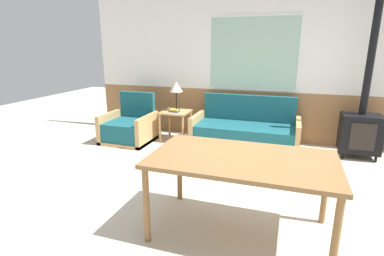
{
  "coord_description": "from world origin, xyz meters",
  "views": [
    {
      "loc": [
        0.37,
        -3.11,
        1.78
      ],
      "look_at": [
        -1.04,
        1.07,
        0.55
      ],
      "focal_mm": 28.0,
      "sensor_mm": 36.0,
      "label": 1
    }
  ],
  "objects_px": {
    "table_lamp": "(176,87)",
    "wood_stove": "(361,124)",
    "dining_table": "(242,165)",
    "couch": "(245,133)",
    "side_table": "(176,116)",
    "armchair": "(130,128)"
  },
  "relations": [
    {
      "from": "side_table",
      "to": "wood_stove",
      "type": "relative_size",
      "value": 0.22
    },
    {
      "from": "table_lamp",
      "to": "wood_stove",
      "type": "relative_size",
      "value": 0.22
    },
    {
      "from": "couch",
      "to": "side_table",
      "type": "relative_size",
      "value": 3.28
    },
    {
      "from": "couch",
      "to": "table_lamp",
      "type": "relative_size",
      "value": 3.37
    },
    {
      "from": "wood_stove",
      "to": "side_table",
      "type": "bearing_deg",
      "value": -178.26
    },
    {
      "from": "couch",
      "to": "wood_stove",
      "type": "relative_size",
      "value": 0.73
    },
    {
      "from": "side_table",
      "to": "dining_table",
      "type": "height_order",
      "value": "dining_table"
    },
    {
      "from": "couch",
      "to": "armchair",
      "type": "relative_size",
      "value": 2.08
    },
    {
      "from": "side_table",
      "to": "table_lamp",
      "type": "relative_size",
      "value": 1.03
    },
    {
      "from": "table_lamp",
      "to": "wood_stove",
      "type": "distance_m",
      "value": 3.22
    },
    {
      "from": "couch",
      "to": "table_lamp",
      "type": "distance_m",
      "value": 1.54
    },
    {
      "from": "wood_stove",
      "to": "couch",
      "type": "bearing_deg",
      "value": -177.31
    },
    {
      "from": "couch",
      "to": "table_lamp",
      "type": "bearing_deg",
      "value": 176.56
    },
    {
      "from": "dining_table",
      "to": "wood_stove",
      "type": "bearing_deg",
      "value": 61.02
    },
    {
      "from": "table_lamp",
      "to": "side_table",
      "type": "bearing_deg",
      "value": -79.7
    },
    {
      "from": "side_table",
      "to": "table_lamp",
      "type": "bearing_deg",
      "value": 100.3
    },
    {
      "from": "armchair",
      "to": "table_lamp",
      "type": "height_order",
      "value": "table_lamp"
    },
    {
      "from": "couch",
      "to": "armchair",
      "type": "bearing_deg",
      "value": -170.4
    },
    {
      "from": "dining_table",
      "to": "couch",
      "type": "bearing_deg",
      "value": 97.86
    },
    {
      "from": "armchair",
      "to": "dining_table",
      "type": "height_order",
      "value": "armchair"
    },
    {
      "from": "table_lamp",
      "to": "couch",
      "type": "bearing_deg",
      "value": -3.44
    },
    {
      "from": "couch",
      "to": "wood_stove",
      "type": "distance_m",
      "value": 1.86
    }
  ]
}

